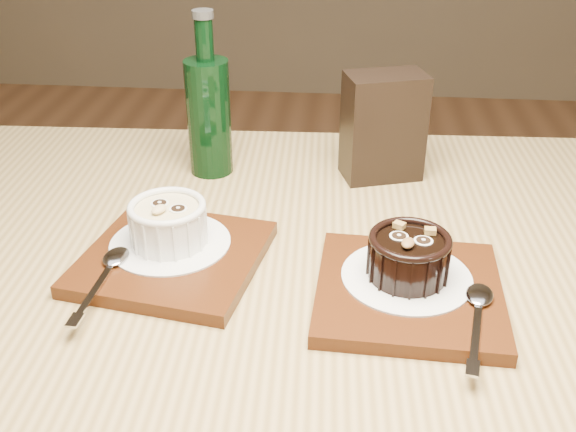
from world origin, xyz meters
name	(u,v)px	position (x,y,z in m)	size (l,w,h in m)	color
table	(283,350)	(0.10, -0.24, 0.66)	(1.23, 0.84, 0.75)	olive
tray_left	(173,258)	(-0.02, -0.21, 0.76)	(0.18, 0.18, 0.01)	#4A210C
doily_left	(170,243)	(-0.02, -0.20, 0.77)	(0.13, 0.13, 0.00)	white
ramekin_white	(168,221)	(-0.02, -0.20, 0.79)	(0.08, 0.08, 0.05)	white
spoon_left	(103,275)	(-0.07, -0.27, 0.77)	(0.03, 0.13, 0.01)	silver
tray_right	(409,292)	(0.23, -0.25, 0.76)	(0.18, 0.18, 0.01)	#4A210C
doily_right	(406,276)	(0.23, -0.24, 0.77)	(0.13, 0.13, 0.00)	white
ramekin_dark	(409,254)	(0.23, -0.24, 0.79)	(0.08, 0.08, 0.05)	black
spoon_right	(478,316)	(0.29, -0.30, 0.77)	(0.03, 0.13, 0.01)	silver
condiment_stand	(383,127)	(0.21, 0.02, 0.82)	(0.10, 0.06, 0.14)	black
green_bottle	(209,113)	(-0.02, 0.02, 0.83)	(0.06, 0.06, 0.22)	black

